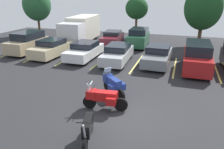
{
  "coord_description": "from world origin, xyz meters",
  "views": [
    {
      "loc": [
        2.31,
        -8.75,
        5.35
      ],
      "look_at": [
        -1.39,
        2.77,
        0.89
      ],
      "focal_mm": 35.8,
      "sensor_mm": 36.0,
      "label": 1
    }
  ],
  "objects_px": {
    "car_tan": "(28,43)",
    "car_silver": "(117,54)",
    "car_far_maroon": "(112,38)",
    "motorcycle_second": "(113,84)",
    "box_truck": "(81,29)",
    "car_far_green": "(139,38)",
    "car_grey": "(158,56)",
    "car_champagne": "(51,48)",
    "motorcycle_third": "(88,129)",
    "car_white": "(85,51)",
    "car_red": "(197,57)",
    "motorcycle_touring": "(103,97)"
  },
  "relations": [
    {
      "from": "car_tan",
      "to": "car_silver",
      "type": "distance_m",
      "value": 8.91
    },
    {
      "from": "car_far_maroon",
      "to": "motorcycle_second",
      "type": "bearing_deg",
      "value": -72.2
    },
    {
      "from": "box_truck",
      "to": "car_far_green",
      "type": "bearing_deg",
      "value": 0.8
    },
    {
      "from": "car_grey",
      "to": "car_silver",
      "type": "bearing_deg",
      "value": -171.39
    },
    {
      "from": "car_tan",
      "to": "car_far_green",
      "type": "distance_m",
      "value": 10.94
    },
    {
      "from": "car_grey",
      "to": "box_truck",
      "type": "height_order",
      "value": "box_truck"
    },
    {
      "from": "car_champagne",
      "to": "motorcycle_third",
      "type": "bearing_deg",
      "value": -52.08
    },
    {
      "from": "motorcycle_second",
      "to": "car_white",
      "type": "distance_m",
      "value": 7.61
    },
    {
      "from": "car_grey",
      "to": "car_far_maroon",
      "type": "xyz_separation_m",
      "value": [
        -5.61,
        5.94,
        0.0
      ]
    },
    {
      "from": "car_red",
      "to": "box_truck",
      "type": "height_order",
      "value": "box_truck"
    },
    {
      "from": "motorcycle_third",
      "to": "car_far_green",
      "type": "height_order",
      "value": "car_far_green"
    },
    {
      "from": "motorcycle_touring",
      "to": "car_champagne",
      "type": "xyz_separation_m",
      "value": [
        -7.62,
        7.61,
        0.09
      ]
    },
    {
      "from": "motorcycle_second",
      "to": "car_silver",
      "type": "bearing_deg",
      "value": 104.17
    },
    {
      "from": "motorcycle_touring",
      "to": "car_tan",
      "type": "distance_m",
      "value": 13.25
    },
    {
      "from": "car_tan",
      "to": "car_red",
      "type": "xyz_separation_m",
      "value": [
        14.9,
        -0.49,
        0.03
      ]
    },
    {
      "from": "motorcycle_touring",
      "to": "box_truck",
      "type": "distance_m",
      "value": 15.65
    },
    {
      "from": "motorcycle_third",
      "to": "car_red",
      "type": "xyz_separation_m",
      "value": [
        4.11,
        10.23,
        0.39
      ]
    },
    {
      "from": "car_tan",
      "to": "motorcycle_third",
      "type": "bearing_deg",
      "value": -44.81
    },
    {
      "from": "car_far_green",
      "to": "box_truck",
      "type": "bearing_deg",
      "value": -179.2
    },
    {
      "from": "motorcycle_third",
      "to": "motorcycle_touring",
      "type": "bearing_deg",
      "value": 97.18
    },
    {
      "from": "motorcycle_touring",
      "to": "car_grey",
      "type": "height_order",
      "value": "car_grey"
    },
    {
      "from": "car_champagne",
      "to": "car_far_maroon",
      "type": "xyz_separation_m",
      "value": [
        3.59,
        6.47,
        -0.04
      ]
    },
    {
      "from": "car_white",
      "to": "box_truck",
      "type": "bearing_deg",
      "value": 117.42
    },
    {
      "from": "motorcycle_touring",
      "to": "box_truck",
      "type": "height_order",
      "value": "box_truck"
    },
    {
      "from": "car_tan",
      "to": "car_far_green",
      "type": "height_order",
      "value": "car_tan"
    },
    {
      "from": "motorcycle_third",
      "to": "car_tan",
      "type": "distance_m",
      "value": 15.21
    },
    {
      "from": "car_tan",
      "to": "car_champagne",
      "type": "distance_m",
      "value": 2.9
    },
    {
      "from": "car_champagne",
      "to": "car_white",
      "type": "relative_size",
      "value": 0.97
    },
    {
      "from": "car_tan",
      "to": "motorcycle_touring",
      "type": "bearing_deg",
      "value": -37.86
    },
    {
      "from": "car_silver",
      "to": "motorcycle_touring",
      "type": "bearing_deg",
      "value": -78.47
    },
    {
      "from": "car_white",
      "to": "car_red",
      "type": "relative_size",
      "value": 0.94
    },
    {
      "from": "motorcycle_touring",
      "to": "car_far_maroon",
      "type": "distance_m",
      "value": 14.65
    },
    {
      "from": "car_red",
      "to": "car_far_maroon",
      "type": "height_order",
      "value": "car_red"
    },
    {
      "from": "car_champagne",
      "to": "car_far_maroon",
      "type": "bearing_deg",
      "value": 61.01
    },
    {
      "from": "car_champagne",
      "to": "car_silver",
      "type": "bearing_deg",
      "value": 0.54
    },
    {
      "from": "car_silver",
      "to": "box_truck",
      "type": "relative_size",
      "value": 0.66
    },
    {
      "from": "car_red",
      "to": "box_truck",
      "type": "xyz_separation_m",
      "value": [
        -12.0,
        6.03,
        0.55
      ]
    },
    {
      "from": "car_far_maroon",
      "to": "car_far_green",
      "type": "bearing_deg",
      "value": -6.05
    },
    {
      "from": "car_grey",
      "to": "car_champagne",
      "type": "bearing_deg",
      "value": -176.68
    },
    {
      "from": "motorcycle_touring",
      "to": "car_champagne",
      "type": "height_order",
      "value": "car_champagne"
    },
    {
      "from": "car_silver",
      "to": "car_red",
      "type": "bearing_deg",
      "value": -0.22
    },
    {
      "from": "car_white",
      "to": "car_far_green",
      "type": "bearing_deg",
      "value": 59.75
    },
    {
      "from": "car_silver",
      "to": "car_far_maroon",
      "type": "xyz_separation_m",
      "value": [
        -2.47,
        6.41,
        -0.02
      ]
    },
    {
      "from": "car_red",
      "to": "car_far_green",
      "type": "height_order",
      "value": "car_red"
    },
    {
      "from": "car_far_maroon",
      "to": "box_truck",
      "type": "relative_size",
      "value": 0.68
    },
    {
      "from": "car_champagne",
      "to": "box_truck",
      "type": "bearing_deg",
      "value": 89.44
    },
    {
      "from": "motorcycle_second",
      "to": "car_far_maroon",
      "type": "xyz_separation_m",
      "value": [
        -3.98,
        12.39,
        0.04
      ]
    },
    {
      "from": "car_champagne",
      "to": "car_far_maroon",
      "type": "height_order",
      "value": "car_champagne"
    },
    {
      "from": "car_tan",
      "to": "car_white",
      "type": "height_order",
      "value": "car_tan"
    },
    {
      "from": "motorcycle_third",
      "to": "car_silver",
      "type": "distance_m",
      "value": 10.42
    }
  ]
}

